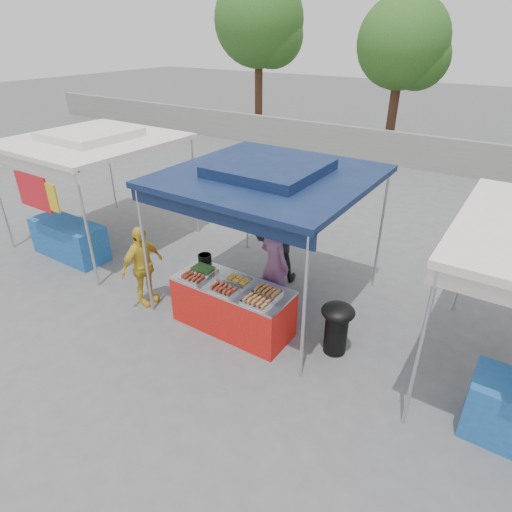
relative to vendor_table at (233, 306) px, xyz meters
The scene contains 22 objects.
ground_plane 0.44m from the vendor_table, 90.00° to the left, with size 80.00×80.00×0.00m, color #5A5B5D.
back_wall 11.10m from the vendor_table, 90.00° to the left, with size 40.00×0.25×1.20m, color gray.
main_canopy 2.22m from the vendor_table, 90.00° to the left, with size 3.20×3.20×2.57m.
neighbor_stall_left 4.70m from the vendor_table, behind, with size 3.20×3.20×2.57m.
tree_0 15.97m from the vendor_table, 121.14° to the left, with size 3.91×3.91×6.72m.
tree_1 13.33m from the vendor_table, 96.50° to the left, with size 3.38×3.30×5.67m.
vendor_table is the anchor object (origin of this frame).
food_tray_fl 0.80m from the vendor_table, 158.45° to the right, with size 0.42×0.30×0.07m.
food_tray_fm 0.52m from the vendor_table, 85.84° to the right, with size 0.42×0.30×0.07m.
food_tray_fr 0.82m from the vendor_table, 20.84° to the right, with size 0.42×0.30×0.07m.
food_tray_bl 0.80m from the vendor_table, behind, with size 0.42×0.30×0.07m.
food_tray_bm 0.47m from the vendor_table, 68.78° to the left, with size 0.42×0.30×0.07m.
food_tray_br 0.78m from the vendor_table, ahead, with size 0.42×0.30×0.07m.
cooking_pot 1.03m from the vendor_table, 158.05° to the left, with size 0.24×0.24×0.14m, color black.
skewer_cup 0.54m from the vendor_table, 144.61° to the right, with size 0.08×0.08×0.10m, color silver.
wok_burner 1.73m from the vendor_table, 13.15° to the left, with size 0.51×0.51×0.86m.
crate_left 0.89m from the vendor_table, 115.71° to the left, with size 0.53×0.37×0.32m, color #143AA4.
crate_right 0.68m from the vendor_table, 59.61° to the left, with size 0.55×0.38×0.33m, color #143AA4.
crate_stacked 0.63m from the vendor_table, 59.61° to the left, with size 0.51×0.36×0.30m, color #143AA4.
vendor_woman 1.03m from the vendor_table, 75.37° to the left, with size 0.62×0.41×1.70m, color #8A5880.
helper_man 1.84m from the vendor_table, 97.75° to the left, with size 0.83×0.65×1.71m, color black.
customer_person 1.82m from the vendor_table, behind, with size 0.88×0.37×1.51m, color yellow.
Camera 1 is at (3.55, -4.74, 4.48)m, focal length 30.00 mm.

